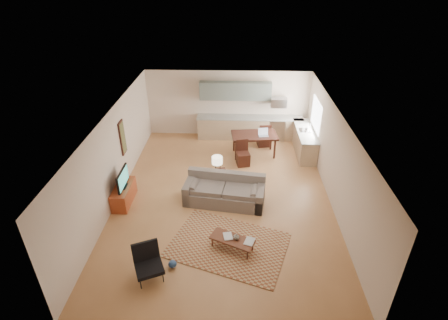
{
  "coord_description": "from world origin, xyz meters",
  "views": [
    {
      "loc": [
        0.33,
        -8.83,
        6.42
      ],
      "look_at": [
        0.0,
        0.3,
        1.15
      ],
      "focal_mm": 28.0,
      "sensor_mm": 36.0,
      "label": 1
    }
  ],
  "objects_px": {
    "sofa": "(224,190)",
    "coffee_table": "(232,244)",
    "tv_credenza": "(124,194)",
    "dining_table": "(254,145)",
    "armchair": "(149,264)",
    "console_table": "(217,181)"
  },
  "relations": [
    {
      "from": "coffee_table",
      "to": "armchair",
      "type": "relative_size",
      "value": 1.38
    },
    {
      "from": "tv_credenza",
      "to": "console_table",
      "type": "relative_size",
      "value": 1.78
    },
    {
      "from": "sofa",
      "to": "coffee_table",
      "type": "bearing_deg",
      "value": -74.01
    },
    {
      "from": "tv_credenza",
      "to": "dining_table",
      "type": "height_order",
      "value": "dining_table"
    },
    {
      "from": "tv_credenza",
      "to": "dining_table",
      "type": "distance_m",
      "value": 5.1
    },
    {
      "from": "sofa",
      "to": "dining_table",
      "type": "bearing_deg",
      "value": 80.02
    },
    {
      "from": "sofa",
      "to": "coffee_table",
      "type": "height_order",
      "value": "sofa"
    },
    {
      "from": "console_table",
      "to": "dining_table",
      "type": "bearing_deg",
      "value": 44.83
    },
    {
      "from": "dining_table",
      "to": "console_table",
      "type": "bearing_deg",
      "value": -124.08
    },
    {
      "from": "coffee_table",
      "to": "dining_table",
      "type": "distance_m",
      "value": 5.05
    },
    {
      "from": "armchair",
      "to": "tv_credenza",
      "type": "height_order",
      "value": "armchair"
    },
    {
      "from": "tv_credenza",
      "to": "dining_table",
      "type": "relative_size",
      "value": 0.73
    },
    {
      "from": "coffee_table",
      "to": "sofa",
      "type": "bearing_deg",
      "value": 122.69
    },
    {
      "from": "sofa",
      "to": "console_table",
      "type": "distance_m",
      "value": 0.71
    },
    {
      "from": "sofa",
      "to": "console_table",
      "type": "relative_size",
      "value": 3.65
    },
    {
      "from": "armchair",
      "to": "tv_credenza",
      "type": "xyz_separation_m",
      "value": [
        -1.41,
        2.86,
        -0.13
      ]
    },
    {
      "from": "console_table",
      "to": "sofa",
      "type": "bearing_deg",
      "value": -86.98
    },
    {
      "from": "tv_credenza",
      "to": "console_table",
      "type": "xyz_separation_m",
      "value": [
        2.79,
        0.76,
        0.06
      ]
    },
    {
      "from": "sofa",
      "to": "dining_table",
      "type": "relative_size",
      "value": 1.5
    },
    {
      "from": "sofa",
      "to": "armchair",
      "type": "relative_size",
      "value": 3.05
    },
    {
      "from": "armchair",
      "to": "dining_table",
      "type": "relative_size",
      "value": 0.49
    },
    {
      "from": "sofa",
      "to": "tv_credenza",
      "type": "xyz_separation_m",
      "value": [
        -3.03,
        -0.1,
        -0.15
      ]
    }
  ]
}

